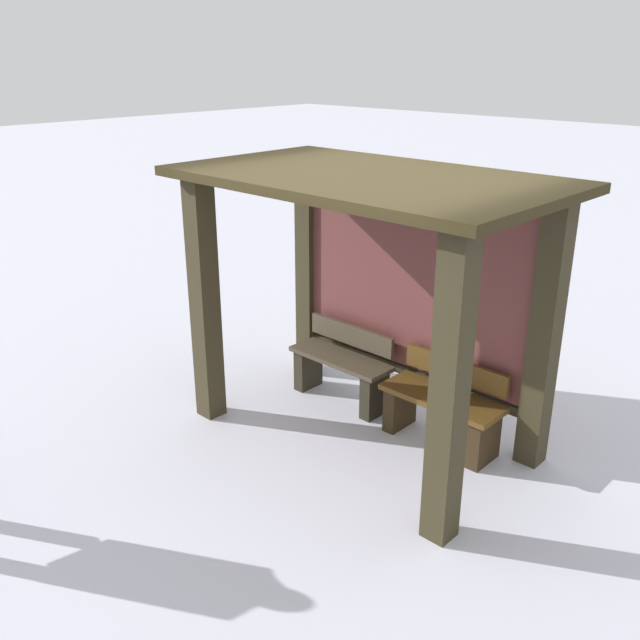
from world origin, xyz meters
name	(u,v)px	position (x,y,z in m)	size (l,w,h in m)	color
ground_plane	(361,435)	(0.00, 0.00, 0.00)	(60.00, 60.00, 0.00)	silver
bus_shelter	(380,257)	(0.00, 0.20, 1.62)	(3.08, 1.83, 2.33)	#342D1B
bench_left_inside	(342,367)	(-0.59, 0.39, 0.35)	(1.07, 0.35, 0.75)	#463B2C
bench_center_inside	(442,408)	(0.59, 0.39, 0.34)	(1.07, 0.41, 0.75)	#563916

